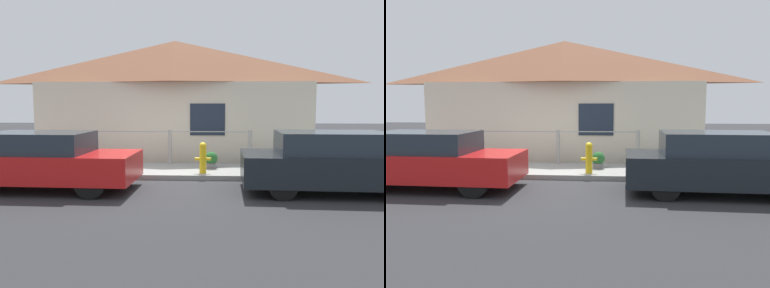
% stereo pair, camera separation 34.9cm
% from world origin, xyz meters
% --- Properties ---
extents(ground_plane, '(60.00, 60.00, 0.00)m').
position_xyz_m(ground_plane, '(0.00, 0.00, 0.00)').
color(ground_plane, '#2D2D30').
extents(sidewalk, '(24.00, 2.03, 0.13)m').
position_xyz_m(sidewalk, '(0.00, 1.01, 0.06)').
color(sidewalk, gray).
rests_on(sidewalk, ground_plane).
extents(house, '(9.37, 2.23, 4.07)m').
position_xyz_m(house, '(0.00, 3.52, 3.17)').
color(house, beige).
rests_on(house, ground_plane).
extents(fence, '(4.90, 0.10, 1.03)m').
position_xyz_m(fence, '(0.00, 1.88, 0.70)').
color(fence, '#999993').
rests_on(fence, sidewalk).
extents(car_left, '(4.07, 1.79, 1.30)m').
position_xyz_m(car_left, '(-2.48, -1.19, 0.67)').
color(car_left, red).
rests_on(car_left, ground_plane).
extents(car_right, '(4.20, 1.83, 1.34)m').
position_xyz_m(car_right, '(3.95, -1.19, 0.67)').
color(car_right, black).
rests_on(car_right, ground_plane).
extents(fire_hydrant, '(0.42, 0.19, 0.81)m').
position_xyz_m(fire_hydrant, '(1.03, 0.36, 0.55)').
color(fire_hydrant, yellow).
rests_on(fire_hydrant, sidewalk).
extents(potted_plant_near_hydrant, '(0.37, 0.37, 0.47)m').
position_xyz_m(potted_plant_near_hydrant, '(1.24, 1.13, 0.37)').
color(potted_plant_near_hydrant, slate).
rests_on(potted_plant_near_hydrant, sidewalk).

